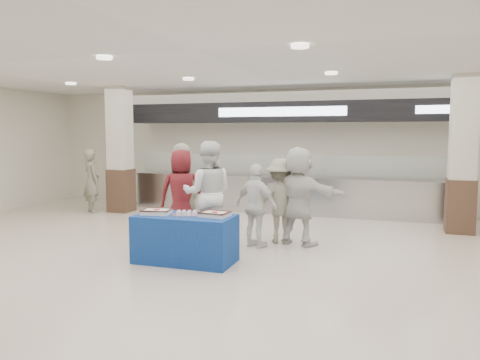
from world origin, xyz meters
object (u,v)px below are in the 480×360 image
(civilian_maroon, at_px, (182,194))
(soldier_bg, at_px, (92,181))
(sheet_cake_right, at_px, (215,214))
(civilian_white, at_px, (299,196))
(chef_tall, at_px, (208,193))
(cupcake_tray, at_px, (186,213))
(display_table, at_px, (185,239))
(soldier_b, at_px, (280,201))
(soldier_a, at_px, (183,190))
(sheet_cake_left, at_px, (157,211))
(chef_short, at_px, (256,206))

(civilian_maroon, distance_m, soldier_bg, 3.97)
(sheet_cake_right, bearing_deg, civilian_white, 59.89)
(chef_tall, xyz_separation_m, soldier_bg, (-4.17, 2.28, -0.13))
(cupcake_tray, relative_size, civilian_maroon, 0.29)
(display_table, xyz_separation_m, cupcake_tray, (0.02, 0.01, 0.41))
(display_table, xyz_separation_m, civilian_white, (1.46, 1.73, 0.52))
(soldier_bg, bearing_deg, sheet_cake_right, 177.56)
(soldier_bg, bearing_deg, civilian_white, -163.55)
(soldier_b, relative_size, soldier_bg, 0.96)
(display_table, height_order, sheet_cake_right, sheet_cake_right)
(soldier_b, distance_m, soldier_bg, 5.60)
(display_table, height_order, civilian_maroon, civilian_maroon)
(sheet_cake_right, height_order, cupcake_tray, sheet_cake_right)
(cupcake_tray, relative_size, soldier_a, 0.27)
(sheet_cake_right, distance_m, soldier_b, 1.85)
(sheet_cake_left, height_order, cupcake_tray, sheet_cake_left)
(sheet_cake_left, bearing_deg, soldier_bg, 137.33)
(sheet_cake_right, xyz_separation_m, chef_short, (0.29, 1.25, -0.05))
(sheet_cake_left, bearing_deg, chef_tall, 72.36)
(civilian_maroon, relative_size, soldier_a, 0.94)
(chef_tall, xyz_separation_m, chef_short, (0.87, 0.14, -0.20))
(sheet_cake_left, relative_size, cupcake_tray, 0.98)
(sheet_cake_left, bearing_deg, civilian_white, 42.49)
(display_table, relative_size, soldier_b, 0.99)
(soldier_a, bearing_deg, soldier_bg, -7.66)
(chef_tall, bearing_deg, civilian_white, -178.27)
(sheet_cake_right, distance_m, civilian_maroon, 1.95)
(display_table, height_order, soldier_b, soldier_b)
(chef_tall, bearing_deg, soldier_bg, -46.96)
(soldier_bg, bearing_deg, soldier_b, -163.96)
(cupcake_tray, height_order, soldier_bg, soldier_bg)
(sheet_cake_left, distance_m, cupcake_tray, 0.50)
(sheet_cake_left, relative_size, chef_tall, 0.26)
(cupcake_tray, relative_size, soldier_b, 0.32)
(display_table, height_order, chef_short, chef_short)
(civilian_maroon, height_order, soldier_b, civilian_maroon)
(display_table, height_order, civilian_white, civilian_white)
(display_table, bearing_deg, sheet_cake_left, -175.37)
(civilian_white, bearing_deg, display_table, 66.43)
(civilian_maroon, distance_m, soldier_b, 1.91)
(soldier_b, bearing_deg, sheet_cake_left, 25.21)
(sheet_cake_right, bearing_deg, civilian_maroon, 130.82)
(soldier_a, bearing_deg, civilian_white, -157.78)
(civilian_maroon, relative_size, chef_short, 1.16)
(sheet_cake_left, xyz_separation_m, civilian_white, (1.93, 1.77, 0.10))
(soldier_b, bearing_deg, soldier_bg, -41.37)
(civilian_maroon, relative_size, soldier_b, 1.11)
(sheet_cake_left, bearing_deg, sheet_cake_right, 5.53)
(chef_tall, bearing_deg, soldier_a, -51.74)
(display_table, height_order, cupcake_tray, cupcake_tray)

